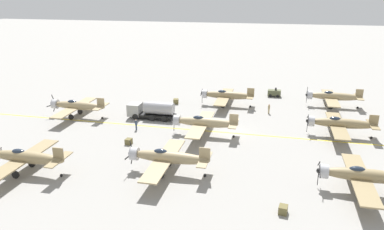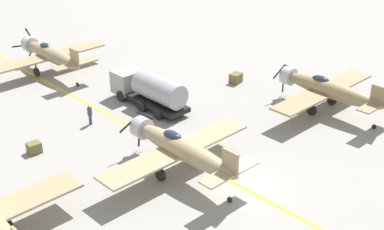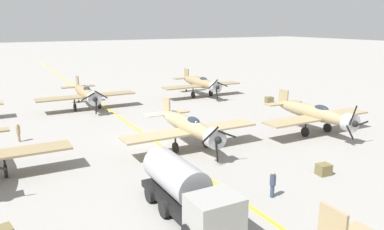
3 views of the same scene
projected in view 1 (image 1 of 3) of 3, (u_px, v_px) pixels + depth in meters
ground_plane at (233, 133)px, 56.67m from camera, size 400.00×400.00×0.00m
taxiway_stripe at (233, 133)px, 56.66m from camera, size 0.30×160.00×0.01m
airplane_near_right at (333, 96)px, 68.79m from camera, size 12.00×9.98×3.65m
airplane_far_center at (77, 106)px, 63.28m from camera, size 12.00×9.98×3.68m
airplane_far_left at (25, 157)px, 43.76m from camera, size 12.00×9.98×3.67m
airplane_mid_left at (167, 157)px, 43.77m from camera, size 12.00×9.98×3.69m
airplane_near_left at (364, 176)px, 39.44m from camera, size 12.00×9.98×3.65m
airplane_mid_center at (203, 122)px, 55.29m from camera, size 12.00×9.98×3.65m
airplane_mid_right at (226, 95)px, 69.51m from camera, size 12.00×9.98×3.65m
airplane_near_center at (340, 123)px, 54.87m from camera, size 12.00×9.98×3.65m
fuel_tanker at (151, 110)px, 62.72m from camera, size 2.68×8.00×2.98m
tow_tractor at (274, 93)px, 75.99m from camera, size 1.57×2.60×1.79m
ground_crew_walking at (269, 108)px, 65.38m from camera, size 0.37×0.37×1.72m
ground_crew_inspecting at (136, 124)px, 57.73m from camera, size 0.37×0.37×1.70m
supply_crate_by_tanker at (129, 141)px, 52.54m from camera, size 1.03×0.88×0.79m
supply_crate_mid_lane at (283, 210)px, 36.19m from camera, size 1.08×0.94×0.81m
supply_crate_outboard at (176, 101)px, 71.27m from camera, size 1.28×1.13×0.93m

